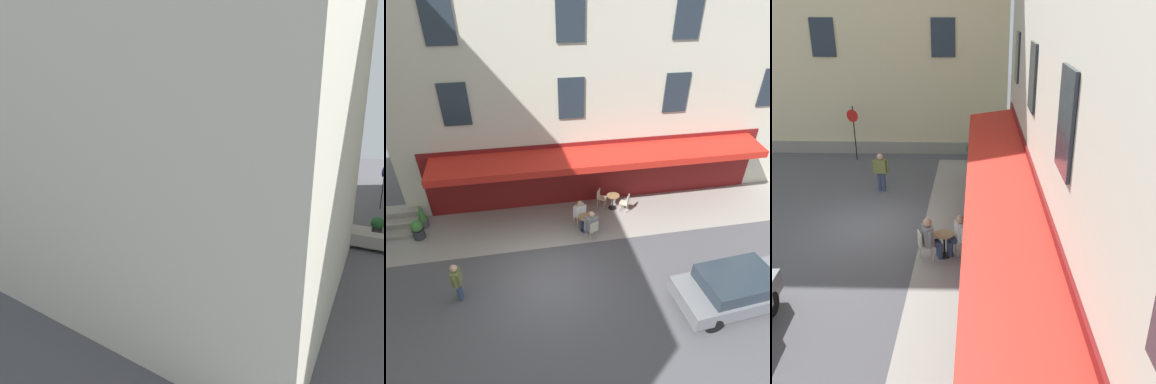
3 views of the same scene
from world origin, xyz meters
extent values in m
plane|color=#4C4C51|center=(0.00, 0.00, 0.00)|extent=(70.00, 70.00, 0.00)
cube|color=gray|center=(-3.25, -3.40, 0.00)|extent=(20.50, 3.20, 0.01)
cube|color=beige|center=(-4.00, -9.50, 7.50)|extent=(20.00, 9.00, 15.00)
cube|color=maroon|center=(-3.00, -4.97, 1.60)|extent=(16.00, 0.06, 3.20)
cube|color=red|center=(-3.00, -4.15, 2.85)|extent=(15.00, 1.70, 0.36)
cube|color=red|center=(-3.00, -3.32, 2.62)|extent=(15.00, 0.04, 0.28)
cube|color=#232D38|center=(-11.00, -4.96, 5.20)|extent=(1.10, 0.06, 1.70)
cube|color=#232D38|center=(-6.33, -4.96, 5.20)|extent=(1.10, 0.06, 1.70)
cube|color=#232D38|center=(-1.67, -4.96, 5.20)|extent=(1.10, 0.06, 1.70)
cube|color=#232D38|center=(3.00, -4.96, 5.20)|extent=(1.10, 0.06, 1.70)
cube|color=#232D38|center=(-11.00, -4.96, 8.20)|extent=(1.10, 0.06, 1.70)
cube|color=#232D38|center=(-6.33, -4.96, 8.20)|extent=(1.10, 0.06, 1.70)
cube|color=#232D38|center=(-1.67, -4.96, 8.20)|extent=(1.10, 0.06, 1.70)
cube|color=#232D38|center=(3.00, -4.96, 8.20)|extent=(1.10, 0.06, 1.70)
cube|color=#232D38|center=(-11.00, -4.96, 11.20)|extent=(1.10, 0.06, 1.70)
cube|color=gray|center=(6.60, -4.20, 0.07)|extent=(2.40, 1.40, 0.15)
cube|color=gray|center=(6.60, -4.55, 0.22)|extent=(2.40, 1.05, 0.30)
cube|color=gray|center=(6.60, -4.90, 0.38)|extent=(2.40, 0.70, 0.45)
cylinder|color=black|center=(-1.84, -2.64, 0.01)|extent=(0.40, 0.40, 0.03)
cylinder|color=black|center=(-1.84, -2.64, 0.36)|extent=(0.06, 0.06, 0.72)
cylinder|color=#99754C|center=(-1.84, -2.64, 0.73)|extent=(0.60, 0.60, 0.03)
cylinder|color=beige|center=(-2.13, -2.34, 0.23)|extent=(0.03, 0.03, 0.45)
cylinder|color=beige|center=(-1.81, -2.22, 0.23)|extent=(0.03, 0.03, 0.45)
cylinder|color=beige|center=(-2.24, -2.02, 0.23)|extent=(0.03, 0.03, 0.45)
cylinder|color=beige|center=(-1.92, -1.90, 0.23)|extent=(0.03, 0.03, 0.45)
cube|color=beige|center=(-2.03, -2.12, 0.47)|extent=(0.51, 0.51, 0.04)
cube|color=beige|center=(-2.09, -1.95, 0.70)|extent=(0.39, 0.17, 0.42)
cylinder|color=beige|center=(-1.56, -2.95, 0.23)|extent=(0.03, 0.03, 0.45)
cylinder|color=beige|center=(-1.89, -3.05, 0.23)|extent=(0.03, 0.03, 0.45)
cylinder|color=beige|center=(-1.46, -3.27, 0.23)|extent=(0.03, 0.03, 0.45)
cylinder|color=beige|center=(-1.79, -3.38, 0.23)|extent=(0.03, 0.03, 0.45)
cube|color=beige|center=(-1.68, -3.16, 0.47)|extent=(0.50, 0.50, 0.04)
cube|color=beige|center=(-1.62, -3.33, 0.70)|extent=(0.39, 0.16, 0.42)
cylinder|color=black|center=(-3.49, -4.05, 0.01)|extent=(0.40, 0.40, 0.03)
cylinder|color=black|center=(-3.49, -4.05, 0.36)|extent=(0.06, 0.06, 0.72)
cylinder|color=#99754C|center=(-3.49, -4.05, 0.73)|extent=(0.60, 0.60, 0.03)
cylinder|color=beige|center=(-3.90, -3.99, 0.23)|extent=(0.03, 0.03, 0.45)
cylinder|color=beige|center=(-3.71, -3.70, 0.23)|extent=(0.03, 0.03, 0.45)
cylinder|color=beige|center=(-4.18, -3.80, 0.23)|extent=(0.03, 0.03, 0.45)
cylinder|color=beige|center=(-4.00, -3.51, 0.23)|extent=(0.03, 0.03, 0.45)
cube|color=beige|center=(-3.95, -3.75, 0.47)|extent=(0.55, 0.55, 0.04)
cube|color=beige|center=(-4.10, -3.65, 0.70)|extent=(0.25, 0.36, 0.42)
cylinder|color=beige|center=(-3.08, -4.10, 0.23)|extent=(0.03, 0.03, 0.45)
cylinder|color=beige|center=(-3.25, -4.40, 0.23)|extent=(0.03, 0.03, 0.45)
cylinder|color=beige|center=(-2.78, -4.28, 0.23)|extent=(0.03, 0.03, 0.45)
cylinder|color=beige|center=(-2.96, -4.57, 0.23)|extent=(0.03, 0.03, 0.45)
cube|color=beige|center=(-3.02, -4.34, 0.47)|extent=(0.55, 0.55, 0.04)
cube|color=beige|center=(-2.86, -4.43, 0.70)|extent=(0.24, 0.36, 0.42)
cylinder|color=navy|center=(-1.71, -2.77, 0.23)|extent=(0.14, 0.14, 0.47)
cylinder|color=navy|center=(-1.66, -2.93, 0.49)|extent=(0.24, 0.35, 0.15)
cylinder|color=navy|center=(-1.87, -2.82, 0.23)|extent=(0.14, 0.14, 0.47)
cylinder|color=navy|center=(-1.83, -2.98, 0.49)|extent=(0.24, 0.35, 0.15)
cube|color=silver|center=(-1.69, -3.11, 0.76)|extent=(0.51, 0.38, 0.55)
sphere|color=tan|center=(-1.69, -3.11, 1.16)|extent=(0.24, 0.24, 0.24)
cylinder|color=silver|center=(-1.43, -3.02, 0.75)|extent=(0.10, 0.10, 0.48)
cylinder|color=silver|center=(-1.95, -3.19, 0.75)|extent=(0.10, 0.10, 0.48)
cylinder|color=navy|center=(-1.98, -2.53, 0.23)|extent=(0.15, 0.15, 0.47)
cylinder|color=navy|center=(-2.04, -2.37, 0.49)|extent=(0.27, 0.38, 0.16)
cylinder|color=navy|center=(-1.80, -2.47, 0.23)|extent=(0.15, 0.15, 0.47)
cylinder|color=navy|center=(-1.86, -2.31, 0.49)|extent=(0.27, 0.38, 0.16)
cube|color=gray|center=(-2.00, -2.18, 0.78)|extent=(0.54, 0.42, 0.58)
sphere|color=tan|center=(-2.00, -2.18, 1.20)|extent=(0.26, 0.26, 0.26)
cylinder|color=gray|center=(-2.28, -2.27, 0.76)|extent=(0.10, 0.10, 0.51)
cylinder|color=gray|center=(-1.73, -2.08, 0.76)|extent=(0.10, 0.10, 0.51)
cylinder|color=navy|center=(3.12, 0.12, 0.38)|extent=(0.14, 0.14, 0.77)
cylinder|color=navy|center=(3.12, 0.29, 0.38)|extent=(0.14, 0.14, 0.77)
cube|color=olive|center=(3.12, 0.20, 1.04)|extent=(0.27, 0.46, 0.54)
sphere|color=tan|center=(3.12, 0.20, 1.43)|extent=(0.24, 0.24, 0.24)
cylinder|color=olive|center=(3.13, -0.07, 1.02)|extent=(0.10, 0.10, 0.48)
cylinder|color=olive|center=(3.11, 0.48, 1.02)|extent=(0.10, 0.10, 0.48)
cylinder|color=black|center=(6.91, 2.16, 1.30)|extent=(0.05, 0.05, 2.60)
cylinder|color=#192899|center=(6.87, 2.17, 2.15)|extent=(0.18, 0.54, 0.56)
cylinder|color=red|center=(6.86, 2.18, 2.15)|extent=(0.18, 0.57, 0.59)
cylinder|color=#2D2D33|center=(6.83, -3.33, 0.21)|extent=(0.38, 0.38, 0.43)
sphere|color=#23562D|center=(6.83, -3.33, 0.65)|extent=(0.52, 0.52, 0.52)
cylinder|color=#2D2D33|center=(5.24, -3.42, 0.22)|extent=(0.48, 0.48, 0.43)
sphere|color=#3D7A38|center=(5.24, -3.42, 0.64)|extent=(0.50, 0.50, 0.50)
cylinder|color=#4C4C51|center=(5.20, -4.20, 0.18)|extent=(0.41, 0.41, 0.37)
cone|color=#3D7A38|center=(5.20, -4.20, 0.76)|extent=(0.39, 0.39, 0.79)
cube|color=slate|center=(-6.17, 2.05, 0.57)|extent=(4.42, 2.10, 0.55)
cube|color=#232D38|center=(-5.97, 2.06, 1.09)|extent=(2.52, 1.77, 0.48)
cylinder|color=black|center=(-7.67, 2.74, 0.30)|extent=(0.60, 0.20, 0.60)
cylinder|color=black|center=(-7.56, 1.15, 0.30)|extent=(0.60, 0.20, 0.60)
cylinder|color=black|center=(-4.78, 2.95, 0.30)|extent=(0.60, 0.20, 0.60)
cylinder|color=black|center=(-4.67, 1.35, 0.30)|extent=(0.60, 0.20, 0.60)
camera|label=1|loc=(6.67, -17.83, 4.57)|focal=28.52mm
camera|label=2|loc=(0.50, 8.41, 9.27)|focal=30.61mm
camera|label=3|loc=(-13.34, -3.54, 6.94)|focal=41.89mm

